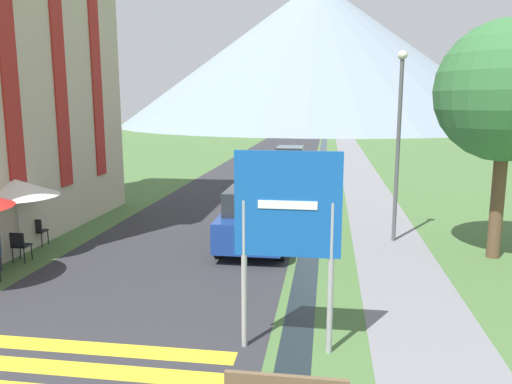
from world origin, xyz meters
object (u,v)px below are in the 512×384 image
road_sign (287,223)px  tree_by_path (507,92)px  parked_car_near (256,217)px  streetlamp (399,132)px  cafe_chair_middle (20,244)px  cafe_umbrella_middle_white (15,188)px  parked_car_far (290,163)px  cafe_chair_far_right (37,230)px

road_sign → tree_by_path: bearing=49.3°
parked_car_near → streetlamp: 5.02m
road_sign → streetlamp: streetlamp is taller
road_sign → tree_by_path: 8.41m
road_sign → cafe_chair_middle: size_ratio=4.12×
tree_by_path → road_sign: bearing=-130.7°
parked_car_near → tree_by_path: size_ratio=0.64×
cafe_umbrella_middle_white → tree_by_path: 13.52m
parked_car_far → streetlamp: bearing=-71.3°
parked_car_far → tree_by_path: tree_by_path is taller
parked_car_near → parked_car_far: (-0.06, 13.74, -0.00)m
parked_car_far → cafe_umbrella_middle_white: cafe_umbrella_middle_white is taller
cafe_umbrella_middle_white → streetlamp: size_ratio=0.40×
streetlamp → cafe_chair_middle: bearing=-160.2°
parked_car_far → cafe_chair_far_right: 16.01m
cafe_umbrella_middle_white → streetlamp: (10.59, 3.20, 1.42)m
cafe_umbrella_middle_white → parked_car_near: bearing=16.8°
parked_car_near → streetlamp: (4.18, 1.26, 2.48)m
cafe_umbrella_middle_white → streetlamp: streetlamp is taller
cafe_chair_far_right → tree_by_path: bearing=-2.0°
parked_car_far → cafe_chair_middle: bearing=-110.5°
cafe_chair_far_right → streetlamp: 11.28m
parked_car_near → cafe_chair_middle: bearing=-158.3°
road_sign → parked_car_near: (-1.44, 6.21, -1.38)m
road_sign → cafe_umbrella_middle_white: size_ratio=1.52×
cafe_chair_far_right → streetlamp: bearing=5.9°
parked_car_near → cafe_umbrella_middle_white: bearing=-163.2°
cafe_umbrella_middle_white → cafe_chair_middle: bearing=-57.4°
streetlamp → parked_car_near: bearing=-163.2°
cafe_umbrella_middle_white → tree_by_path: (13.14, 1.86, 2.59)m
cafe_umbrella_middle_white → parked_car_far: bearing=67.9°
tree_by_path → cafe_chair_far_right: bearing=-176.4°
road_sign → cafe_chair_middle: bearing=153.3°
parked_car_near → cafe_chair_middle: 6.57m
parked_car_far → parked_car_near: bearing=-89.8°
streetlamp → cafe_umbrella_middle_white: bearing=-163.2°
road_sign → parked_car_far: 20.05m
road_sign → cafe_chair_far_right: size_ratio=4.12×
cafe_chair_middle → streetlamp: bearing=34.8°
tree_by_path → parked_car_far: bearing=116.2°
cafe_chair_middle → streetlamp: streetlamp is taller
parked_car_near → cafe_chair_far_right: parked_car_near is taller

